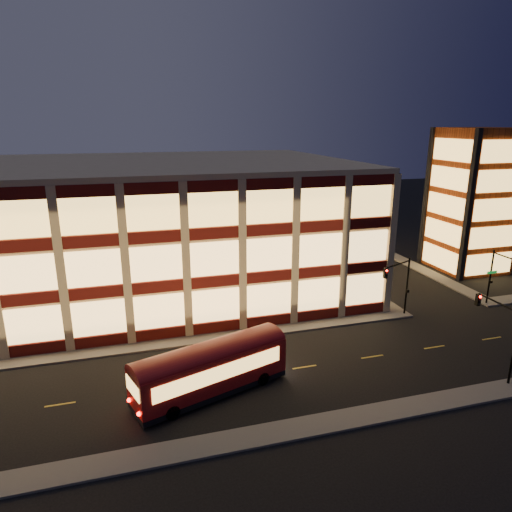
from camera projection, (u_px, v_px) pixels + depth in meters
name	position (u px, v px, depth m)	size (l,w,h in m)	color
ground	(169.00, 349.00, 38.93)	(200.00, 200.00, 0.00)	black
sidewalk_office_south	(133.00, 347.00, 39.04)	(54.00, 2.00, 0.15)	#514F4C
sidewalk_office_east	(331.00, 267.00, 60.69)	(2.00, 30.00, 0.15)	#514F4C
sidewalk_tower_west	(403.00, 260.00, 63.60)	(2.00, 30.00, 0.15)	#514F4C
sidewalk_near	(191.00, 449.00, 26.93)	(100.00, 2.00, 0.15)	#514F4C
office_building	(125.00, 226.00, 51.71)	(50.45, 30.45, 14.50)	tan
stair_tower	(473.00, 201.00, 58.01)	(8.60, 8.60, 18.00)	#8C3814
traffic_signal_far	(400.00, 279.00, 43.88)	(3.79, 1.87, 6.00)	black
traffic_signal_right	(502.00, 272.00, 46.09)	(1.20, 4.37, 6.00)	black
traffic_signal_near	(501.00, 325.00, 33.83)	(0.32, 4.45, 6.00)	black
trolley_bus	(211.00, 366.00, 32.11)	(11.56, 6.22, 3.81)	maroon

